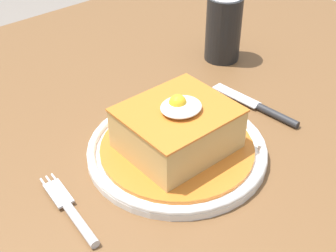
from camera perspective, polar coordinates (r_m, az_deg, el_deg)
name	(u,v)px	position (r m, az deg, el deg)	size (l,w,h in m)	color
dining_table	(147,164)	(0.82, -2.50, -4.60)	(1.30, 0.94, 0.73)	brown
main_plate	(177,150)	(0.68, 1.09, -2.85)	(0.26, 0.26, 0.02)	white
sandwich_meal	(177,131)	(0.66, 1.13, -0.64)	(0.22, 0.22, 0.09)	#C66B23
fork	(73,214)	(0.61, -11.28, -10.29)	(0.03, 0.14, 0.01)	silver
knife	(265,110)	(0.78, 11.56, 1.94)	(0.03, 0.17, 0.01)	#262628
soda_can	(223,28)	(0.91, 6.66, 11.54)	(0.07, 0.07, 0.12)	black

